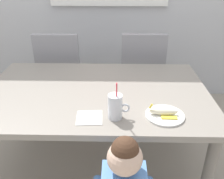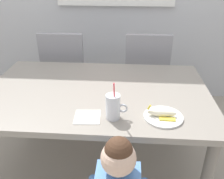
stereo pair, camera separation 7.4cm
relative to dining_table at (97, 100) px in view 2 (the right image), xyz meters
The scene contains 8 objects.
ground_plane 0.64m from the dining_table, ahead, with size 24.00×24.00×0.00m, color #9E9384.
dining_table is the anchor object (origin of this frame).
dining_chair_left 0.86m from the dining_table, 119.31° to the left, with size 0.44×0.44×0.96m.
dining_chair_right 0.87m from the dining_table, 62.28° to the left, with size 0.44×0.44×0.96m.
milk_cup 0.40m from the dining_table, 67.37° to the right, with size 0.13×0.09×0.25m.
snack_plate 0.55m from the dining_table, 36.45° to the right, with size 0.23×0.23×0.01m, color white.
peeled_banana 0.55m from the dining_table, 37.01° to the right, with size 0.17×0.11×0.07m.
paper_napkin 0.36m from the dining_table, 91.28° to the right, with size 0.15×0.15×0.00m, color white.
Camera 2 is at (0.22, -1.53, 1.53)m, focal length 39.13 mm.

